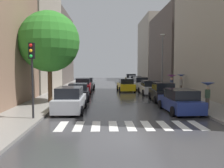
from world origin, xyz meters
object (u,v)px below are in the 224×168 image
pedestrian_foreground (208,90)px  parked_car_left_nearest (70,100)px  parked_car_right_second (162,92)px  parked_car_right_sixth (131,79)px  lamp_post_right (162,58)px  parked_car_right_fourth (140,83)px  parked_car_left_third (83,86)px  parked_car_left_second (78,92)px  parked_car_right_fifth (135,81)px  parked_car_left_fourth (87,84)px  street_tree_left (49,42)px  traffic_light_left_corner (32,64)px  pedestrian_near_tree (172,81)px  pedestrian_by_kerb (181,80)px  parked_car_right_nearest (180,101)px  taxi_midroad (126,85)px  parked_car_right_third (150,88)px

pedestrian_foreground → parked_car_left_nearest: bearing=-52.7°
parked_car_right_second → parked_car_right_sixth: 24.74m
lamp_post_right → parked_car_left_nearest: bearing=-127.9°
parked_car_right_fourth → lamp_post_right: size_ratio=0.68×
parked_car_left_third → parked_car_right_second: size_ratio=1.07×
parked_car_left_second → pedestrian_foreground: pedestrian_foreground is taller
parked_car_left_nearest → parked_car_left_third: parked_car_left_third is taller
parked_car_right_second → parked_car_right_fifth: 18.32m
parked_car_left_second → parked_car_right_second: parked_car_right_second is taller
parked_car_left_nearest → parked_car_right_second: size_ratio=1.01×
parked_car_left_fourth → pedestrian_foreground: pedestrian_foreground is taller
street_tree_left → traffic_light_left_corner: size_ratio=1.75×
parked_car_right_fifth → pedestrian_foreground: size_ratio=2.55×
parked_car_left_second → parked_car_left_third: bearing=-2.7°
pedestrian_near_tree → parked_car_right_sixth: bearing=-123.4°
parked_car_left_fourth → pedestrian_near_tree: 13.13m
parked_car_left_fourth → parked_car_right_fifth: 9.51m
parked_car_left_nearest → parked_car_left_second: size_ratio=1.00×
parked_car_left_third → lamp_post_right: size_ratio=0.69×
parked_car_left_second → pedestrian_foreground: (9.83, -6.53, 0.74)m
traffic_light_left_corner → lamp_post_right: 18.37m
pedestrian_by_kerb → traffic_light_left_corner: bearing=-63.1°
parked_car_left_third → parked_car_right_fourth: (7.58, 4.93, -0.04)m
traffic_light_left_corner → parked_car_right_sixth: bearing=74.2°
parked_car_right_nearest → parked_car_right_fifth: 23.72m
parked_car_left_fourth → taxi_midroad: size_ratio=0.87×
parked_car_left_nearest → parked_car_left_third: 12.25m
pedestrian_foreground → parked_car_left_second: bearing=-87.4°
pedestrian_near_tree → lamp_post_right: bearing=-125.7°
parked_car_right_sixth → pedestrian_foreground: size_ratio=2.37×
parked_car_right_second → parked_car_right_sixth: (-0.14, 24.74, 0.03)m
parked_car_left_second → taxi_midroad: size_ratio=0.95×
pedestrian_near_tree → pedestrian_foreground: bearing=53.0°
parked_car_left_nearest → parked_car_right_nearest: 7.55m
pedestrian_near_tree → lamp_post_right: 4.24m
parked_car_left_nearest → parked_car_right_third: size_ratio=1.03×
parked_car_left_fourth → parked_car_right_second: 14.66m
parked_car_right_second → taxi_midroad: 9.82m
parked_car_right_nearest → pedestrian_near_tree: 9.12m
parked_car_right_sixth → taxi_midroad: taxi_midroad is taller
parked_car_left_second → pedestrian_near_tree: pedestrian_near_tree is taller
parked_car_right_sixth → traffic_light_left_corner: 33.86m
parked_car_right_nearest → street_tree_left: street_tree_left is taller
street_tree_left → pedestrian_near_tree: bearing=22.7°
parked_car_left_fourth → parked_car_right_fifth: bearing=-51.6°
parked_car_right_third → parked_car_right_fifth: bearing=-0.5°
parked_car_left_nearest → parked_car_right_nearest: bearing=-92.6°
traffic_light_left_corner → parked_car_right_second: bearing=39.6°
parked_car_right_third → parked_car_left_fourth: bearing=47.7°
parked_car_left_third → parked_car_right_nearest: parked_car_left_third is taller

